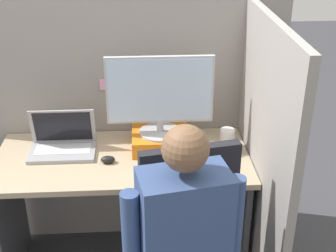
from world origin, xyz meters
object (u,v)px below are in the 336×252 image
(monitor, at_px, (160,95))
(stapler, at_px, (230,145))
(carrot_toy, at_px, (153,169))
(paper_box, at_px, (160,140))
(coffee_mug, at_px, (227,138))
(laptop, at_px, (63,144))

(monitor, distance_m, stapler, 0.47)
(carrot_toy, bearing_deg, paper_box, 78.88)
(carrot_toy, distance_m, coffee_mug, 0.47)
(stapler, bearing_deg, monitor, 173.61)
(coffee_mug, bearing_deg, laptop, 179.83)
(paper_box, bearing_deg, carrot_toy, -101.12)
(laptop, bearing_deg, monitor, 2.19)
(laptop, height_order, coffee_mug, laptop)
(monitor, bearing_deg, paper_box, -90.00)
(monitor, height_order, carrot_toy, monitor)
(paper_box, bearing_deg, coffee_mug, -3.14)
(monitor, distance_m, carrot_toy, 0.39)
(carrot_toy, bearing_deg, coffee_mug, 29.65)
(coffee_mug, bearing_deg, stapler, -50.71)
(paper_box, relative_size, carrot_toy, 2.02)
(monitor, bearing_deg, stapler, -6.39)
(laptop, xyz_separation_m, coffee_mug, (0.88, -0.00, 0.01))
(monitor, distance_m, laptop, 0.58)
(laptop, relative_size, coffee_mug, 3.25)
(stapler, relative_size, coffee_mug, 1.60)
(laptop, xyz_separation_m, stapler, (0.90, -0.02, -0.02))
(monitor, height_order, coffee_mug, monitor)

